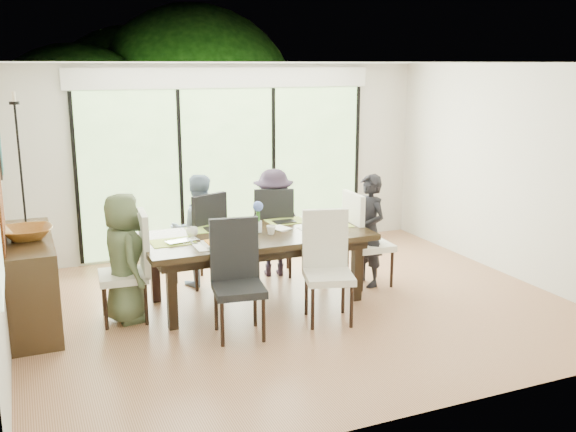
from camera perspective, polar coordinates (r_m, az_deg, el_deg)
name	(u,v)px	position (r m, az deg, el deg)	size (l,w,h in m)	color
floor	(297,306)	(7.38, 0.76, -8.03)	(6.00, 5.00, 0.01)	brown
ceiling	(297,62)	(6.87, 0.83, 13.51)	(6.00, 5.00, 0.01)	white
wall_back	(227,159)	(9.32, -5.44, 5.05)	(6.00, 0.02, 2.70)	beige
wall_front	(433,249)	(4.87, 12.76, -2.90)	(6.00, 0.02, 2.70)	silver
wall_right	(514,172)	(8.64, 19.43, 3.70)	(0.02, 5.00, 2.70)	beige
glass_doors	(228,170)	(9.31, -5.34, 4.11)	(4.20, 0.02, 2.30)	#598C3F
blinds_header	(226,78)	(9.18, -5.50, 12.13)	(4.40, 0.06, 0.28)	white
mullion_a	(76,180)	(8.90, -18.32, 3.06)	(0.05, 0.04, 2.30)	black
mullion_b	(181,173)	(9.12, -9.53, 3.78)	(0.05, 0.04, 2.30)	black
mullion_c	(273,167)	(9.53, -1.30, 4.38)	(0.05, 0.04, 2.30)	black
mullion_d	(357,162)	(10.12, 6.11, 4.83)	(0.05, 0.04, 2.30)	black
deck	(212,238)	(10.44, -6.75, -1.93)	(6.00, 1.80, 0.10)	brown
rail_top	(198,192)	(11.06, -8.00, 2.08)	(6.00, 0.08, 0.06)	brown
foliage_left	(79,139)	(11.60, -18.12, 6.53)	(3.20, 3.20, 3.20)	#14380F
foliage_mid	(194,112)	(12.53, -8.33, 9.16)	(4.00, 4.00, 4.00)	#14380F
foliage_right	(297,140)	(12.42, 0.82, 6.75)	(2.80, 2.80, 2.80)	#14380F
foliage_far	(136,120)	(13.02, -13.40, 8.29)	(3.60, 3.60, 3.60)	#14380F
table_top	(256,236)	(7.31, -2.89, -1.81)	(2.59, 1.19, 0.06)	black
table_apron	(256,244)	(7.34, -2.88, -2.54)	(2.37, 0.97, 0.11)	black
table_leg_fl	(172,295)	(6.75, -10.28, -6.91)	(0.10, 0.10, 0.74)	black
table_leg_fr	(357,269)	(7.48, 6.11, -4.74)	(0.10, 0.10, 0.74)	black
table_leg_bl	(155,271)	(7.55, -11.74, -4.79)	(0.10, 0.10, 0.74)	black
table_leg_br	(324,250)	(8.21, 3.21, -3.04)	(0.10, 0.10, 0.74)	black
chair_left_end	(123,267)	(7.01, -14.50, -4.45)	(0.50, 0.50, 1.19)	beige
chair_right_end	(370,238)	(7.98, 7.30, -1.97)	(0.50, 0.50, 1.19)	white
chair_far_left	(198,238)	(8.01, -8.00, -1.92)	(0.50, 0.50, 1.19)	black
chair_far_right	(273,230)	(8.31, -1.33, -1.23)	(0.50, 0.50, 1.19)	black
chair_near_left	(239,280)	(6.42, -4.40, -5.71)	(0.50, 0.50, 1.19)	black
chair_near_right	(329,268)	(6.78, 3.65, -4.64)	(0.50, 0.50, 1.19)	beige
person_left_end	(124,258)	(6.99, -14.38, -3.63)	(0.65, 0.41, 1.39)	#465337
person_right_end	(369,230)	(7.94, 7.20, -1.27)	(0.65, 0.41, 1.39)	black
person_far_left	(198,230)	(7.97, -7.98, -1.25)	(0.65, 0.41, 1.39)	#7A93B1
person_far_right	(274,222)	(8.27, -1.28, -0.58)	(0.65, 0.41, 1.39)	#2A1F2F
placemat_left	(173,242)	(7.04, -10.18, -2.29)	(0.47, 0.35, 0.01)	#9EB440
placemat_right	(330,225)	(7.67, 3.79, -0.83)	(0.47, 0.35, 0.01)	#9BAF3E
placemat_far_l	(208,229)	(7.54, -7.16, -1.15)	(0.47, 0.35, 0.01)	olive
placemat_far_r	(287,221)	(7.85, -0.13, -0.45)	(0.47, 0.35, 0.01)	#89A039
placemat_paper	(217,245)	(6.86, -6.36, -2.58)	(0.47, 0.35, 0.01)	white
tablet_far_l	(217,228)	(7.51, -6.32, -1.10)	(0.28, 0.19, 0.01)	black
tablet_far_r	(284,222)	(7.79, -0.33, -0.50)	(0.26, 0.18, 0.01)	black
papers	(313,228)	(7.52, 2.25, -1.10)	(0.32, 0.24, 0.00)	white
platter_base	(217,244)	(6.86, -6.36, -2.45)	(0.28, 0.28, 0.03)	white
platter_snacks	(217,242)	(6.85, -6.36, -2.30)	(0.22, 0.22, 0.02)	orange
vase	(258,227)	(7.35, -2.67, -0.94)	(0.09, 0.09, 0.13)	silver
hyacinth_stems	(258,216)	(7.32, -2.68, 0.04)	(0.04, 0.04, 0.17)	#337226
hyacinth_blooms	(258,206)	(7.29, -2.69, 0.86)	(0.12, 0.12, 0.12)	#536DD1
laptop	(184,242)	(6.97, -9.20, -2.33)	(0.36, 0.23, 0.03)	silver
cup_a	(192,232)	(7.23, -8.53, -1.43)	(0.13, 0.13, 0.10)	white
cup_b	(271,230)	(7.25, -1.52, -1.25)	(0.11, 0.11, 0.10)	white
cup_c	(315,221)	(7.68, 2.46, -0.42)	(0.13, 0.13, 0.10)	white
book	(274,230)	(7.43, -1.22, -1.21)	(0.18, 0.24, 0.02)	white
sideboard	(32,280)	(7.28, -21.83, -5.32)	(0.48, 1.69, 0.95)	black
bowl	(27,233)	(7.04, -22.18, -1.41)	(0.50, 0.50, 0.12)	brown
candlestick_base	(26,227)	(7.48, -22.23, -0.89)	(0.11, 0.11, 0.04)	black
candlestick_shaft	(20,166)	(7.36, -22.69, 4.14)	(0.03, 0.03, 1.32)	black
candlestick_pan	(14,103)	(7.29, -23.15, 9.22)	(0.11, 0.11, 0.03)	black
candle	(14,97)	(7.29, -23.20, 9.72)	(0.04, 0.04, 0.11)	silver
art_canvas	(1,148)	(8.05, -24.18, 5.51)	(0.01, 0.45, 0.55)	#174C4C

